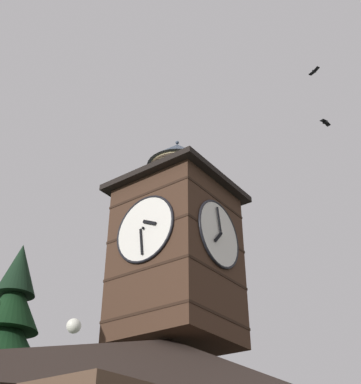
{
  "coord_description": "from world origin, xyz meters",
  "views": [
    {
      "loc": [
        12.73,
        8.63,
        2.0
      ],
      "look_at": [
        -1.99,
        -2.21,
        13.27
      ],
      "focal_mm": 47.88,
      "sensor_mm": 36.0,
      "label": 1
    }
  ],
  "objects_px": {
    "clock_tower": "(177,246)",
    "flying_bird_low": "(314,71)",
    "flying_bird_high": "(325,122)",
    "moon": "(74,326)"
  },
  "relations": [
    {
      "from": "moon",
      "to": "flying_bird_low",
      "type": "bearing_deg",
      "value": 65.13
    },
    {
      "from": "flying_bird_low",
      "to": "clock_tower",
      "type": "bearing_deg",
      "value": -53.1
    },
    {
      "from": "moon",
      "to": "flying_bird_low",
      "type": "relative_size",
      "value": 2.22
    },
    {
      "from": "clock_tower",
      "to": "flying_bird_high",
      "type": "relative_size",
      "value": 13.36
    },
    {
      "from": "clock_tower",
      "to": "flying_bird_high",
      "type": "height_order",
      "value": "flying_bird_high"
    },
    {
      "from": "moon",
      "to": "flying_bird_low",
      "type": "distance_m",
      "value": 35.59
    },
    {
      "from": "flying_bird_high",
      "to": "flying_bird_low",
      "type": "bearing_deg",
      "value": 12.77
    },
    {
      "from": "clock_tower",
      "to": "flying_bird_low",
      "type": "relative_size",
      "value": 13.93
    },
    {
      "from": "clock_tower",
      "to": "flying_bird_low",
      "type": "xyz_separation_m",
      "value": [
        -4.05,
        5.4,
        9.59
      ]
    },
    {
      "from": "clock_tower",
      "to": "moon",
      "type": "relative_size",
      "value": 6.26
    }
  ]
}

